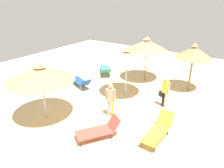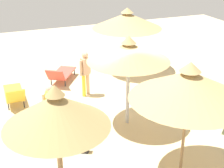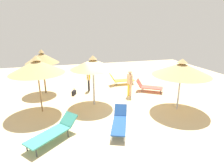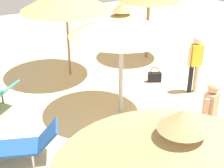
# 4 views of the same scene
# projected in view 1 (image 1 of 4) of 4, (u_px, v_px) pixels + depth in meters

# --- Properties ---
(ground) EXTENTS (24.00, 24.00, 0.10)m
(ground) POSITION_uv_depth(u_px,v_px,m) (116.00, 101.00, 11.75)
(ground) COLOR beige
(parasol_umbrella_front) EXTENTS (2.94, 2.94, 2.76)m
(parasol_umbrella_front) POSITION_uv_depth(u_px,v_px,m) (40.00, 74.00, 9.18)
(parasol_umbrella_front) COLOR #B2B2B7
(parasol_umbrella_front) RESTS_ON ground
(parasol_umbrella_edge) EXTENTS (2.11, 2.11, 2.92)m
(parasol_umbrella_edge) POSITION_uv_depth(u_px,v_px,m) (194.00, 52.00, 12.05)
(parasol_umbrella_edge) COLOR olive
(parasol_umbrella_edge) RESTS_ON ground
(parasol_umbrella_near_left) EXTENTS (2.67, 2.67, 2.96)m
(parasol_umbrella_near_left) POSITION_uv_depth(u_px,v_px,m) (147.00, 45.00, 13.57)
(parasol_umbrella_near_left) COLOR olive
(parasol_umbrella_near_left) RESTS_ON ground
(parasol_umbrella_far_right) EXTENTS (2.47, 2.47, 2.83)m
(parasol_umbrella_far_right) POSITION_uv_depth(u_px,v_px,m) (127.00, 56.00, 11.37)
(parasol_umbrella_far_right) COLOR #B2B2B7
(parasol_umbrella_far_right) RESTS_ON ground
(lounge_chair_back) EXTENTS (2.10, 1.27, 0.79)m
(lounge_chair_back) POSITION_uv_depth(u_px,v_px,m) (81.00, 81.00, 13.23)
(lounge_chair_back) COLOR #1E478C
(lounge_chair_back) RESTS_ON ground
(lounge_chair_center) EXTENTS (1.55, 1.87, 0.80)m
(lounge_chair_center) POSITION_uv_depth(u_px,v_px,m) (99.00, 130.00, 8.54)
(lounge_chair_center) COLOR #CC4C3F
(lounge_chair_center) RESTS_ON ground
(lounge_chair_far_left) EXTENTS (0.64, 1.90, 0.89)m
(lounge_chair_far_left) POSITION_uv_depth(u_px,v_px,m) (159.00, 130.00, 8.49)
(lounge_chair_far_left) COLOR gold
(lounge_chair_far_left) RESTS_ON ground
(lounge_chair_near_right) EXTENTS (1.94, 2.09, 0.77)m
(lounge_chair_near_right) POSITION_uv_depth(u_px,v_px,m) (105.00, 69.00, 15.35)
(lounge_chair_near_right) COLOR teal
(lounge_chair_near_right) RESTS_ON ground
(person_standing_front) EXTENTS (0.45, 0.29, 1.67)m
(person_standing_front) POSITION_uv_depth(u_px,v_px,m) (165.00, 90.00, 10.64)
(person_standing_front) COLOR black
(person_standing_front) RESTS_ON ground
(person_standing_edge) EXTENTS (0.45, 0.31, 1.71)m
(person_standing_edge) POSITION_uv_depth(u_px,v_px,m) (111.00, 98.00, 9.78)
(person_standing_edge) COLOR yellow
(person_standing_edge) RESTS_ON ground
(handbag) EXTENTS (0.43, 0.33, 0.49)m
(handbag) POSITION_uv_depth(u_px,v_px,m) (162.00, 94.00, 12.04)
(handbag) COLOR black
(handbag) RESTS_ON ground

